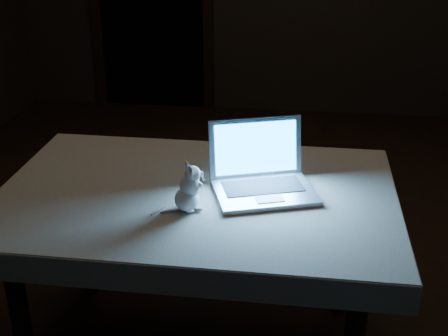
# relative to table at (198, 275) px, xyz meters

# --- Properties ---
(floor) EXTENTS (5.00, 5.00, 0.00)m
(floor) POSITION_rel_table_xyz_m (0.18, 0.62, -0.37)
(floor) COLOR black
(floor) RESTS_ON ground
(table) EXTENTS (1.39, 0.90, 0.74)m
(table) POSITION_rel_table_xyz_m (0.00, 0.00, 0.00)
(table) COLOR black
(table) RESTS_ON floor
(tablecloth) EXTENTS (1.65, 1.27, 0.10)m
(tablecloth) POSITION_rel_table_xyz_m (0.07, -0.04, 0.33)
(tablecloth) COLOR beige
(tablecloth) RESTS_ON table
(laptop) EXTENTS (0.44, 0.41, 0.25)m
(laptop) POSITION_rel_table_xyz_m (0.26, 0.00, 0.50)
(laptop) COLOR #ACACB1
(laptop) RESTS_ON tablecloth
(plush_mouse) EXTENTS (0.15, 0.15, 0.17)m
(plush_mouse) POSITION_rel_table_xyz_m (-0.01, -0.14, 0.46)
(plush_mouse) COLOR white
(plush_mouse) RESTS_ON tablecloth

